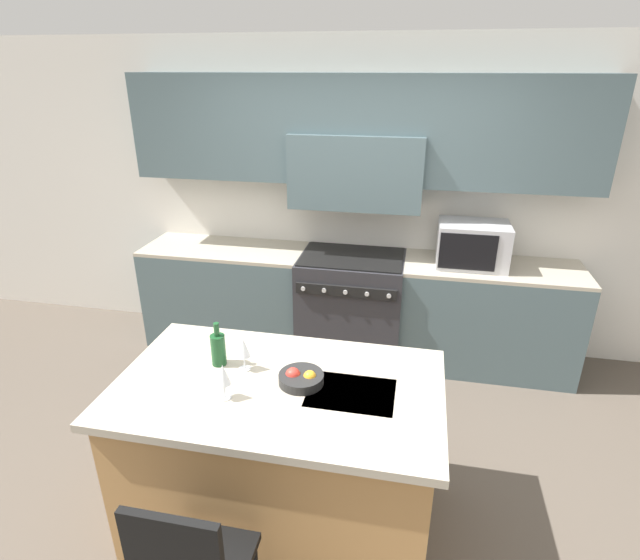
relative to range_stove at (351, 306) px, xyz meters
The scene contains 10 objects.
ground_plane 1.68m from the range_stove, 90.00° to the right, with size 10.00×10.00×0.00m, color brown.
back_cabinetry 1.16m from the range_stove, 90.00° to the left, with size 10.00×0.46×2.70m.
back_counter 0.02m from the range_stove, 90.00° to the left, with size 3.80×0.62×0.94m.
range_stove is the anchor object (origin of this frame).
microwave 1.17m from the range_stove, ahead, with size 0.56×0.40×0.36m.
kitchen_island 1.91m from the range_stove, 93.48° to the right, with size 1.70×1.01×0.93m.
wine_bottle 1.93m from the range_stove, 105.17° to the right, with size 0.08×0.08×0.25m.
wine_glass_near 2.18m from the range_stove, 99.34° to the right, with size 0.07×0.07×0.19m.
wine_glass_far 1.93m from the range_stove, 100.32° to the right, with size 0.07×0.07×0.19m.
fruit_bowl 1.94m from the range_stove, 90.04° to the right, with size 0.24×0.24×0.08m.
Camera 1 is at (0.53, -2.37, 2.45)m, focal length 28.00 mm.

